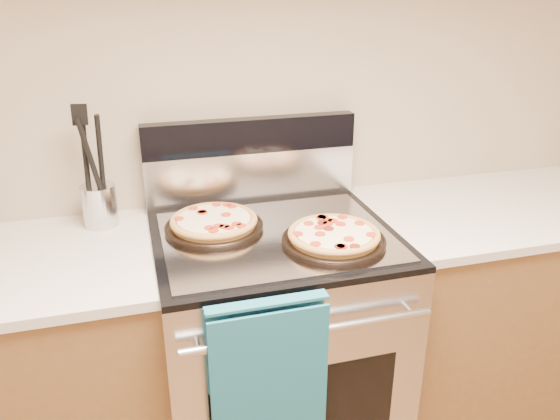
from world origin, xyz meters
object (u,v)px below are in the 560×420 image
object	(u,v)px
range_body	(275,354)
pepperoni_pizza_front	(334,237)
utensil_crock	(100,205)
pepperoni_pizza_back	(214,223)

from	to	relation	value
range_body	pepperoni_pizza_front	xyz separation A→B (m)	(0.15, -0.13, 0.50)
pepperoni_pizza_front	utensil_crock	world-z (taller)	utensil_crock
pepperoni_pizza_back	pepperoni_pizza_front	size ratio (longest dim) A/B	1.00
pepperoni_pizza_back	pepperoni_pizza_front	bearing A→B (deg)	-31.06
range_body	pepperoni_pizza_front	bearing A→B (deg)	-40.53
pepperoni_pizza_back	pepperoni_pizza_front	world-z (taller)	same
range_body	pepperoni_pizza_front	distance (m)	0.54
pepperoni_pizza_back	utensil_crock	distance (m)	0.39
range_body	utensil_crock	bearing A→B (deg)	155.59
range_body	pepperoni_pizza_front	world-z (taller)	pepperoni_pizza_front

